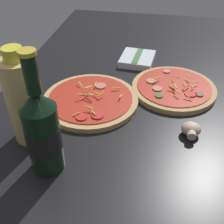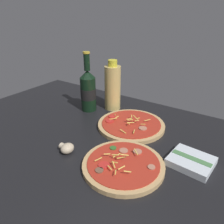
% 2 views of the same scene
% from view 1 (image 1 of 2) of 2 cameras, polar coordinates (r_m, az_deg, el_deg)
% --- Properties ---
extents(counter_slab, '(1.60, 0.90, 0.03)m').
position_cam_1_polar(counter_slab, '(0.86, 6.57, 1.75)').
color(counter_slab, black).
rests_on(counter_slab, ground).
extents(pizza_near, '(0.26, 0.26, 0.05)m').
position_cam_1_polar(pizza_near, '(0.91, 12.42, 4.76)').
color(pizza_near, tan).
rests_on(pizza_near, counter_slab).
extents(pizza_far, '(0.28, 0.28, 0.05)m').
position_cam_1_polar(pizza_far, '(0.84, -4.38, 2.49)').
color(pizza_far, tan).
rests_on(pizza_far, counter_slab).
extents(beer_bottle, '(0.07, 0.07, 0.28)m').
position_cam_1_polar(beer_bottle, '(0.60, -13.94, -3.86)').
color(beer_bottle, black).
rests_on(beer_bottle, counter_slab).
extents(oil_bottle, '(0.08, 0.08, 0.24)m').
position_cam_1_polar(oil_bottle, '(0.68, -17.56, 2.32)').
color(oil_bottle, '#D6B766').
rests_on(oil_bottle, counter_slab).
extents(mushroom_left, '(0.05, 0.05, 0.04)m').
position_cam_1_polar(mushroom_left, '(0.74, 15.79, -3.46)').
color(mushroom_left, beige).
rests_on(mushroom_left, counter_slab).
extents(dish_towel, '(0.14, 0.13, 0.03)m').
position_cam_1_polar(dish_towel, '(1.06, 5.18, 10.69)').
color(dish_towel, silver).
rests_on(dish_towel, counter_slab).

